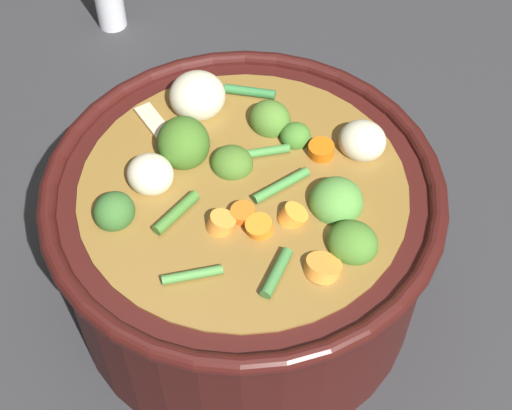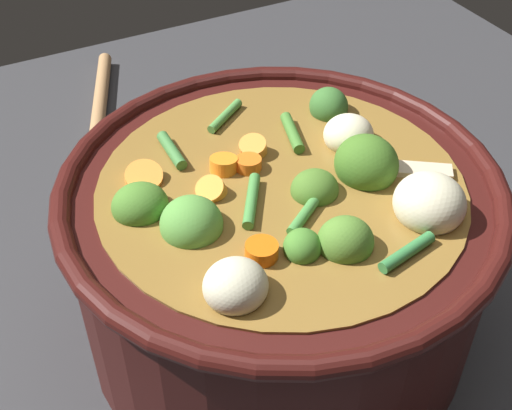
{
  "view_description": "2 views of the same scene",
  "coord_description": "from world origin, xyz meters",
  "views": [
    {
      "loc": [
        0.16,
        -0.35,
        0.62
      ],
      "look_at": [
        0.01,
        -0.01,
        0.14
      ],
      "focal_mm": 53.25,
      "sensor_mm": 36.0,
      "label": 1
    },
    {
      "loc": [
        0.19,
        0.33,
        0.46
      ],
      "look_at": [
        0.02,
        -0.01,
        0.13
      ],
      "focal_mm": 47.85,
      "sensor_mm": 36.0,
      "label": 2
    }
  ],
  "objects": [
    {
      "name": "cooking_pot",
      "position": [
        -0.0,
        0.0,
        0.08
      ],
      "size": [
        0.33,
        0.33,
        0.18
      ],
      "color": "#38110F",
      "rests_on": "ground_plane"
    },
    {
      "name": "ground_plane",
      "position": [
        0.0,
        0.0,
        0.0
      ],
      "size": [
        1.1,
        1.1,
        0.0
      ],
      "primitive_type": "plane",
      "color": "#2D2D30"
    },
    {
      "name": "wooden_spoon",
      "position": [
        -0.03,
        -0.36,
        0.01
      ],
      "size": [
        0.21,
        0.22,
        0.02
      ],
      "color": "#9F7449",
      "rests_on": "ground_plane"
    }
  ]
}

